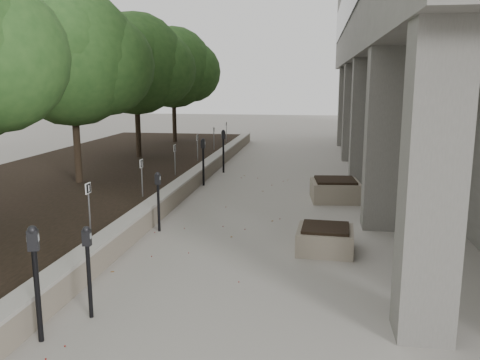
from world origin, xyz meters
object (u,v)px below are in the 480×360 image
Objects in this scene: crabapple_tree_3 at (73,87)px; planter_front at (325,239)px; parking_meter_3 at (158,202)px; parking_meter_2 at (89,272)px; crabapple_tree_5 at (173,85)px; parking_meter_1 at (37,285)px; crabapple_tree_4 at (136,86)px; parking_meter_5 at (223,151)px; parking_meter_4 at (203,162)px; planter_back at (335,190)px.

crabapple_tree_3 is 8.49m from planter_front.
parking_meter_2 is at bearing -80.79° from parking_meter_3.
crabapple_tree_5 reaches higher than planter_front.
parking_meter_1 reaches higher than parking_meter_2.
parking_meter_2 is at bearing -77.85° from crabapple_tree_5.
crabapple_tree_3 is 1.00× the size of crabapple_tree_4.
crabapple_tree_4 reaches higher than parking_meter_5.
parking_meter_4 is 0.97× the size of parking_meter_5.
parking_meter_2 is at bearing -115.17° from planter_back.
planter_back is at bearing -31.37° from crabapple_tree_4.
crabapple_tree_5 is 18.38m from parking_meter_1.
parking_meter_3 is 7.37m from parking_meter_5.
crabapple_tree_3 reaches higher than parking_meter_2.
parking_meter_1 is (3.36, -17.92, -2.35)m from crabapple_tree_5.
parking_meter_2 is 1.24× the size of planter_front.
parking_meter_4 reaches higher than parking_meter_3.
crabapple_tree_5 reaches higher than parking_meter_1.
parking_meter_2 is at bearing -134.59° from planter_front.
parking_meter_4 is at bearing 87.47° from parking_meter_2.
crabapple_tree_4 is at bearing 101.52° from parking_meter_2.
crabapple_tree_4 is 4.19× the size of planter_back.
crabapple_tree_3 is at bearing 92.81° from parking_meter_1.
planter_back is (3.97, 8.45, -0.47)m from parking_meter_1.
parking_meter_2 reaches higher than planter_back.
parking_meter_2 is 1.03× the size of planter_back.
crabapple_tree_4 is 3.57× the size of parking_meter_4.
parking_meter_2 is (0.34, 0.72, -0.10)m from parking_meter_1.
crabapple_tree_4 reaches higher than parking_meter_1.
planter_front is at bearing 27.98° from parking_meter_1.
parking_meter_3 reaches higher than parking_meter_2.
crabapple_tree_4 is 4.23m from parking_meter_5.
planter_front is at bearing -53.63° from parking_meter_4.
parking_meter_1 is 1.15× the size of parking_meter_3.
parking_meter_5 is at bearing 85.85° from parking_meter_2.
parking_meter_1 is (3.36, -12.92, -2.35)m from crabapple_tree_4.
crabapple_tree_3 is 3.57× the size of parking_meter_4.
crabapple_tree_3 is 1.00× the size of crabapple_tree_5.
parking_meter_5 is at bearing 113.47° from planter_front.
parking_meter_5 reaches higher than parking_meter_4.
crabapple_tree_3 reaches higher than planter_front.
crabapple_tree_3 and crabapple_tree_5 have the same top height.
crabapple_tree_4 is at bearing 117.45° from parking_meter_3.
crabapple_tree_3 reaches higher than parking_meter_1.
crabapple_tree_4 reaches higher than planter_back.
planter_front is at bearing -94.35° from planter_back.
parking_meter_5 is 8.91m from planter_front.
planter_back reaches higher than planter_front.
crabapple_tree_5 is 4.06× the size of parking_meter_3.
parking_meter_2 is (3.70, -7.20, -2.45)m from crabapple_tree_3.
parking_meter_2 is (3.70, -12.20, -2.45)m from crabapple_tree_4.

